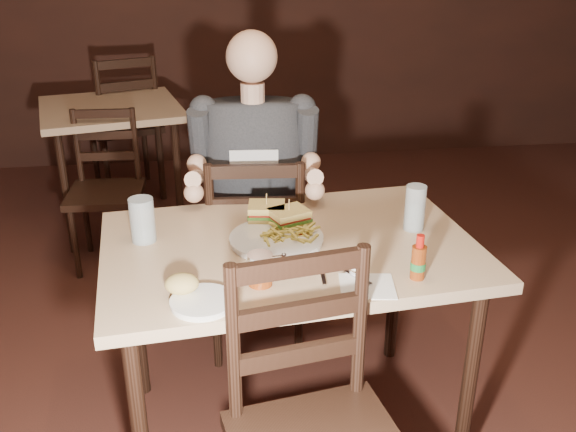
{
  "coord_description": "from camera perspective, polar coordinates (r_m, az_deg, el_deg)",
  "views": [
    {
      "loc": [
        -0.31,
        -1.58,
        1.73
      ],
      "look_at": [
        -0.04,
        0.36,
        0.85
      ],
      "focal_mm": 40.0,
      "sensor_mm": 36.0,
      "label": 1
    }
  ],
  "objects": [
    {
      "name": "sandwich_left",
      "position": [
        2.26,
        -1.91,
        0.9
      ],
      "size": [
        0.14,
        0.12,
        0.11
      ],
      "primitive_type": null,
      "rotation": [
        0.0,
        0.0,
        -0.14
      ],
      "color": "#D4B55A",
      "rests_on": "dinner_plate"
    },
    {
      "name": "diner",
      "position": [
        2.55,
        -3.06,
        5.9
      ],
      "size": [
        0.56,
        0.46,
        0.91
      ],
      "primitive_type": null,
      "rotation": [
        0.0,
        0.0,
        -0.08
      ],
      "color": "#303135",
      "rests_on": "chair_far"
    },
    {
      "name": "napkin",
      "position": [
        1.91,
        7.05,
        -6.21
      ],
      "size": [
        0.18,
        0.17,
        0.0
      ],
      "primitive_type": "cube",
      "rotation": [
        0.0,
        0.0,
        -0.15
      ],
      "color": "white",
      "rests_on": "main_table"
    },
    {
      "name": "bg_chair_near",
      "position": [
        3.62,
        -15.92,
        1.95
      ],
      "size": [
        0.41,
        0.45,
        0.85
      ],
      "primitive_type": null,
      "rotation": [
        0.0,
        0.0,
        -0.05
      ],
      "color": "black",
      "rests_on": "ground"
    },
    {
      "name": "hot_sauce",
      "position": [
        1.94,
        11.55,
        -3.59
      ],
      "size": [
        0.05,
        0.05,
        0.14
      ],
      "primitive_type": null,
      "rotation": [
        0.0,
        0.0,
        0.09
      ],
      "color": "maroon",
      "rests_on": "main_table"
    },
    {
      "name": "bg_chair_far",
      "position": [
        4.63,
        -14.4,
        7.81
      ],
      "size": [
        0.6,
        0.62,
        0.98
      ],
      "primitive_type": null,
      "rotation": [
        0.0,
        0.0,
        3.49
      ],
      "color": "black",
      "rests_on": "ground"
    },
    {
      "name": "fries_pile",
      "position": [
        2.15,
        0.07,
        -1.39
      ],
      "size": [
        0.26,
        0.19,
        0.04
      ],
      "primitive_type": null,
      "rotation": [
        0.0,
        0.0,
        0.09
      ],
      "color": "#D0C255",
      "rests_on": "dinner_plate"
    },
    {
      "name": "side_plate",
      "position": [
        1.82,
        -7.61,
        -7.68
      ],
      "size": [
        0.19,
        0.19,
        0.01
      ],
      "primitive_type": "cylinder",
      "rotation": [
        0.0,
        0.0,
        0.09
      ],
      "color": "white",
      "rests_on": "main_table"
    },
    {
      "name": "glass_right",
      "position": [
        2.26,
        11.22,
        0.72
      ],
      "size": [
        0.08,
        0.08,
        0.16
      ],
      "primitive_type": "cylinder",
      "rotation": [
        0.0,
        0.0,
        0.09
      ],
      "color": "silver",
      "rests_on": "main_table"
    },
    {
      "name": "dinner_plate",
      "position": [
        2.15,
        -1.03,
        -2.17
      ],
      "size": [
        0.33,
        0.33,
        0.02
      ],
      "primitive_type": "cylinder",
      "rotation": [
        0.0,
        0.0,
        0.09
      ],
      "color": "white",
      "rests_on": "main_table"
    },
    {
      "name": "bg_table",
      "position": [
        4.06,
        -15.41,
        8.21
      ],
      "size": [
        0.95,
        0.95,
        0.77
      ],
      "rotation": [
        0.0,
        0.0,
        0.22
      ],
      "color": "tan",
      "rests_on": "ground"
    },
    {
      "name": "salt_shaker",
      "position": [
        1.99,
        6.06,
        -3.81
      ],
      "size": [
        0.04,
        0.04,
        0.07
      ],
      "primitive_type": null,
      "rotation": [
        0.0,
        0.0,
        0.09
      ],
      "color": "white",
      "rests_on": "main_table"
    },
    {
      "name": "glass_left",
      "position": [
        2.19,
        -12.81,
        -0.35
      ],
      "size": [
        0.09,
        0.09,
        0.15
      ],
      "primitive_type": "cylinder",
      "rotation": [
        0.0,
        0.0,
        0.09
      ],
      "color": "silver",
      "rests_on": "main_table"
    },
    {
      "name": "fork",
      "position": [
        1.96,
        3.03,
        -4.97
      ],
      "size": [
        0.02,
        0.16,
        0.0
      ],
      "primitive_type": "cube",
      "rotation": [
        0.0,
        0.0,
        -0.08
      ],
      "color": "silver",
      "rests_on": "napkin"
    },
    {
      "name": "syrup_dispenser",
      "position": [
        1.88,
        -2.49,
        -4.77
      ],
      "size": [
        0.08,
        0.08,
        0.1
      ],
      "primitive_type": null,
      "rotation": [
        0.0,
        0.0,
        0.09
      ],
      "color": "maroon",
      "rests_on": "main_table"
    },
    {
      "name": "bread_roll",
      "position": [
        1.85,
        -9.43,
        -5.95
      ],
      "size": [
        0.11,
        0.09,
        0.06
      ],
      "primitive_type": "ellipsoid",
      "rotation": [
        0.0,
        0.0,
        0.09
      ],
      "color": "tan",
      "rests_on": "side_plate"
    },
    {
      "name": "main_table",
      "position": [
        2.18,
        0.18,
        -4.34
      ],
      "size": [
        1.31,
        0.94,
        0.77
      ],
      "rotation": [
        0.0,
        0.0,
        0.09
      ],
      "color": "tan",
      "rests_on": "ground"
    },
    {
      "name": "sandwich_right",
      "position": [
        2.21,
        0.1,
        0.38
      ],
      "size": [
        0.15,
        0.14,
        0.1
      ],
      "primitive_type": null,
      "rotation": [
        0.0,
        0.0,
        0.38
      ],
      "color": "#D4B55A",
      "rests_on": "dinner_plate"
    },
    {
      "name": "chair_far",
      "position": [
        2.77,
        -2.85,
        -3.08
      ],
      "size": [
        0.47,
        0.5,
        0.93
      ],
      "primitive_type": null,
      "rotation": [
        0.0,
        0.0,
        3.06
      ],
      "color": "black",
      "rests_on": "ground"
    },
    {
      "name": "room_shell",
      "position": [
        1.65,
        3.32,
        12.55
      ],
      "size": [
        7.0,
        7.0,
        7.0
      ],
      "color": "#321712",
      "rests_on": "ground"
    },
    {
      "name": "ketchup_dollop",
      "position": [
        2.16,
        1.4,
        -1.59
      ],
      "size": [
        0.04,
        0.04,
        0.01
      ],
      "primitive_type": "ellipsoid",
      "rotation": [
        0.0,
        0.0,
        0.09
      ],
      "color": "maroon",
      "rests_on": "dinner_plate"
    },
    {
      "name": "knife",
      "position": [
        1.98,
        5.07,
        -4.84
      ],
      "size": [
        0.13,
        0.2,
        0.01
      ],
      "primitive_type": "cube",
      "rotation": [
        0.0,
        0.0,
        0.55
      ],
      "color": "silver",
      "rests_on": "napkin"
    }
  ]
}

